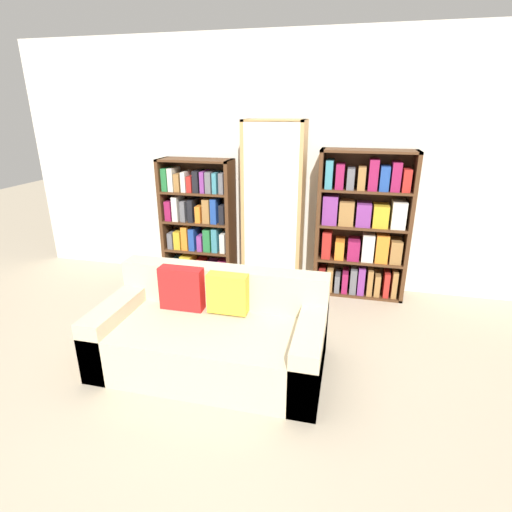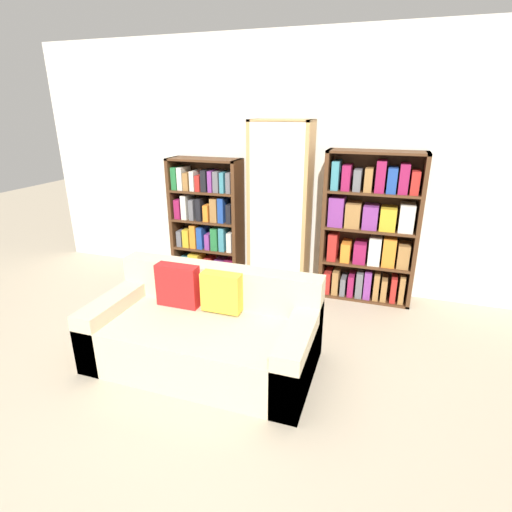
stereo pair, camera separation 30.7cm
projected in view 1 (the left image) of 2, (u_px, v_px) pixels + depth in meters
ground_plane at (225, 403)px, 2.81m from camera, size 16.00×16.00×0.00m
wall_back at (284, 166)px, 4.41m from camera, size 6.31×0.06×2.70m
couch at (212, 334)px, 3.18m from camera, size 1.76×0.90×0.74m
bookshelf_left at (198, 223)px, 4.67m from camera, size 0.84×0.32×1.42m
display_cabinet at (274, 208)px, 4.37m from camera, size 0.65×0.36×1.85m
bookshelf_right at (363, 228)px, 4.23m from camera, size 0.96×0.32×1.56m
wine_bottle at (302, 312)px, 3.74m from camera, size 0.08×0.08×0.38m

